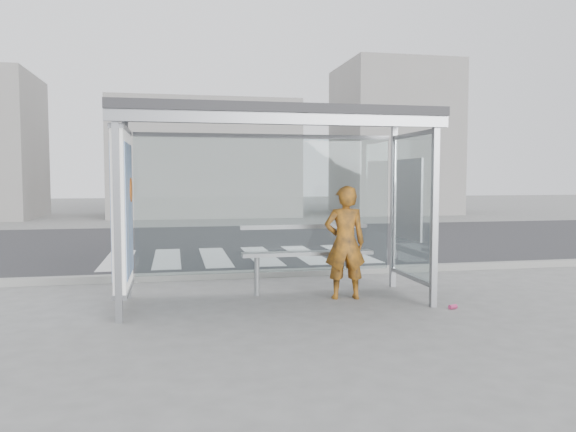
% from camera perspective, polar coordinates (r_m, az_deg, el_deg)
% --- Properties ---
extents(ground, '(80.00, 80.00, 0.00)m').
position_cam_1_polar(ground, '(7.81, -1.32, -8.74)').
color(ground, slate).
rests_on(ground, ground).
extents(road, '(30.00, 10.00, 0.01)m').
position_cam_1_polar(road, '(14.66, -6.19, -2.75)').
color(road, '#2B2B2D').
rests_on(road, ground).
extents(curb, '(30.00, 0.18, 0.12)m').
position_cam_1_polar(curb, '(9.69, -3.38, -5.89)').
color(curb, gray).
rests_on(curb, ground).
extents(crosswalk, '(5.55, 3.00, 0.00)m').
position_cam_1_polar(crosswalk, '(12.20, -5.09, -4.12)').
color(crosswalk, silver).
rests_on(crosswalk, ground).
extents(bus_shelter, '(4.25, 1.65, 2.62)m').
position_cam_1_polar(bus_shelter, '(7.63, -4.19, 5.95)').
color(bus_shelter, gray).
rests_on(bus_shelter, ground).
extents(building_center, '(8.00, 5.00, 5.00)m').
position_cam_1_polar(building_center, '(25.55, -8.55, 5.70)').
color(building_center, gray).
rests_on(building_center, ground).
extents(building_right, '(5.00, 5.00, 7.00)m').
position_cam_1_polar(building_right, '(27.58, 10.62, 7.63)').
color(building_right, gray).
rests_on(building_right, ground).
extents(person, '(0.62, 0.44, 1.60)m').
position_cam_1_polar(person, '(7.94, 5.80, -2.70)').
color(person, '#EF3C16').
rests_on(person, ground).
extents(bench, '(1.95, 0.32, 1.01)m').
position_cam_1_polar(bench, '(8.30, 1.99, -3.81)').
color(bench, gray).
rests_on(bench, ground).
extents(soda_can, '(0.13, 0.09, 0.06)m').
position_cam_1_polar(soda_can, '(7.71, 16.40, -8.84)').
color(soda_can, '#E94484').
rests_on(soda_can, ground).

